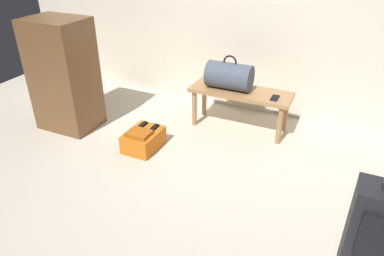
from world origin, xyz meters
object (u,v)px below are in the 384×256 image
at_px(cell_phone, 275,98).
at_px(backpack_orange, 143,139).
at_px(duffel_bag_slate, 229,76).
at_px(side_cabinet, 64,75).
at_px(bench, 240,96).

xyz_separation_m(cell_phone, backpack_orange, (-1.03, -0.70, -0.33)).
relative_size(duffel_bag_slate, backpack_orange, 1.16).
distance_m(duffel_bag_slate, backpack_orange, 1.04).
bearing_deg(duffel_bag_slate, backpack_orange, -126.66).
bearing_deg(side_cabinet, cell_phone, 17.48).
bearing_deg(duffel_bag_slate, bench, 0.00).
height_order(bench, side_cabinet, side_cabinet).
height_order(duffel_bag_slate, backpack_orange, duffel_bag_slate).
bearing_deg(backpack_orange, bench, 47.60).
height_order(bench, backpack_orange, bench).
distance_m(backpack_orange, side_cabinet, 1.03).
distance_m(duffel_bag_slate, cell_phone, 0.50).
xyz_separation_m(cell_phone, side_cabinet, (-1.96, -0.62, 0.13)).
xyz_separation_m(duffel_bag_slate, backpack_orange, (-0.56, -0.75, -0.46)).
bearing_deg(side_cabinet, bench, 22.50).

